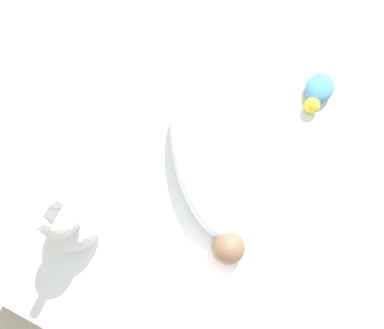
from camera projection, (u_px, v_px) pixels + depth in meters
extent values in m
plane|color=#B2A893|center=(180.00, 187.00, 1.46)|extent=(12.00, 12.00, 0.00)
cube|color=white|center=(179.00, 180.00, 1.35)|extent=(1.22, 0.76, 0.22)
cube|color=white|center=(234.00, 252.00, 1.17)|extent=(0.19, 0.19, 0.02)
ellipsoid|color=white|center=(206.00, 159.00, 1.19)|extent=(0.53, 0.48, 0.14)
sphere|color=#89664C|center=(228.00, 248.00, 1.12)|extent=(0.10, 0.10, 0.10)
sphere|color=white|center=(73.00, 223.00, 1.12)|extent=(0.17, 0.17, 0.17)
sphere|color=white|center=(58.00, 217.00, 1.00)|extent=(0.12, 0.12, 0.12)
cylinder|color=white|center=(55.00, 201.00, 0.94)|extent=(0.03, 0.03, 0.08)
cylinder|color=white|center=(41.00, 224.00, 0.92)|extent=(0.03, 0.03, 0.08)
ellipsoid|color=#4C99C6|center=(320.00, 88.00, 1.30)|extent=(0.11, 0.10, 0.06)
sphere|color=yellow|center=(312.00, 105.00, 1.29)|extent=(0.05, 0.05, 0.05)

